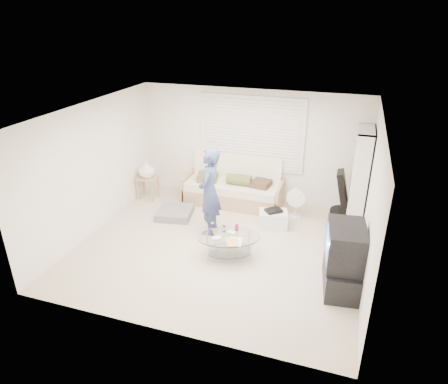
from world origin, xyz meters
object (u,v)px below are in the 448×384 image
(futon_sofa, at_px, (234,188))
(tv_unit, at_px, (344,259))
(bookshelf, at_px, (359,180))
(coffee_table, at_px, (229,240))

(futon_sofa, relative_size, tv_unit, 2.04)
(bookshelf, xyz_separation_m, tv_unit, (-0.13, -2.11, -0.49))
(tv_unit, bearing_deg, bookshelf, 86.62)
(bookshelf, bearing_deg, tv_unit, -93.38)
(futon_sofa, xyz_separation_m, tv_unit, (2.48, -2.39, 0.17))
(bookshelf, height_order, tv_unit, bookshelf)
(bookshelf, bearing_deg, coffee_table, -137.96)
(tv_unit, height_order, coffee_table, tv_unit)
(tv_unit, bearing_deg, coffee_table, 172.08)
(futon_sofa, height_order, bookshelf, bookshelf)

